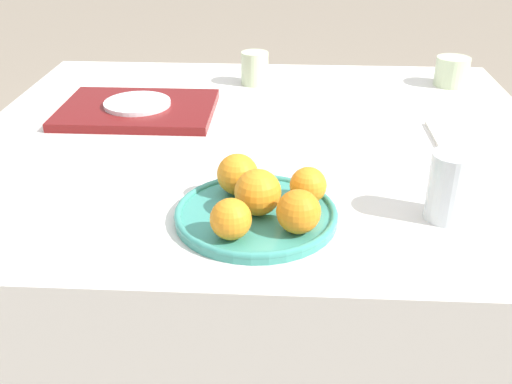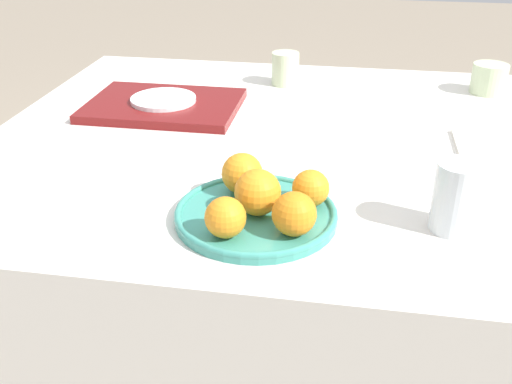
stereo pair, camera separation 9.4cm
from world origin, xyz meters
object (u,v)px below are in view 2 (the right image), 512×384
object	(u,v)px
orange_0	(242,173)
orange_3	(225,217)
orange_4	(258,192)
water_glass	(456,197)
serving_tray	(164,105)
cup_1	(285,69)
side_plate	(163,99)
orange_2	(294,214)
cup_0	(489,79)
napkin	(490,145)
orange_1	(311,188)
fruit_platter	(256,214)

from	to	relation	value
orange_0	orange_3	size ratio (longest dim) A/B	1.12
orange_4	water_glass	size ratio (longest dim) A/B	0.66
serving_tray	cup_1	bearing A→B (deg)	42.93
orange_4	serving_tray	world-z (taller)	orange_4
side_plate	cup_1	world-z (taller)	cup_1
orange_2	cup_0	size ratio (longest dim) A/B	0.77
water_glass	napkin	bearing A→B (deg)	71.17
serving_tray	cup_1	world-z (taller)	cup_1
orange_1	orange_3	bearing A→B (deg)	-134.89
orange_4	orange_1	bearing A→B (deg)	27.19
fruit_platter	orange_2	size ratio (longest dim) A/B	3.89
fruit_platter	orange_2	world-z (taller)	orange_2
orange_0	side_plate	world-z (taller)	orange_0
cup_1	side_plate	bearing A→B (deg)	-137.07
fruit_platter	orange_4	size ratio (longest dim) A/B	3.53
side_plate	orange_0	bearing A→B (deg)	-56.64
napkin	water_glass	bearing A→B (deg)	-108.83
orange_4	cup_0	world-z (taller)	orange_4
orange_2	cup_0	bearing A→B (deg)	62.42
orange_2	water_glass	bearing A→B (deg)	17.73
orange_4	side_plate	distance (m)	0.56
orange_0	water_glass	xyz separation A→B (m)	(0.34, -0.04, 0.01)
napkin	orange_1	bearing A→B (deg)	-136.03
fruit_platter	orange_1	world-z (taller)	orange_1
napkin	side_plate	bearing A→B (deg)	171.99
orange_3	water_glass	distance (m)	0.35
orange_1	side_plate	distance (m)	0.58
serving_tray	orange_1	bearing A→B (deg)	-48.25
orange_2	napkin	size ratio (longest dim) A/B	0.47
orange_0	orange_4	xyz separation A→B (m)	(0.04, -0.07, 0.00)
orange_1	orange_2	world-z (taller)	orange_2
orange_1	orange_3	world-z (taller)	orange_3
orange_1	orange_2	xyz separation A→B (m)	(-0.02, -0.09, 0.00)
orange_4	water_glass	xyz separation A→B (m)	(0.30, 0.02, 0.01)
orange_0	napkin	bearing A→B (deg)	33.50
side_plate	orange_3	bearing A→B (deg)	-63.85
orange_4	cup_0	bearing A→B (deg)	57.10
orange_1	napkin	size ratio (longest dim) A/B	0.43
orange_2	cup_1	xyz separation A→B (m)	(-0.11, 0.76, -0.00)
orange_2	napkin	xyz separation A→B (m)	(0.36, 0.42, -0.04)
orange_2	orange_4	xyz separation A→B (m)	(-0.06, 0.05, 0.00)
water_glass	fruit_platter	bearing A→B (deg)	-175.73
water_glass	orange_2	bearing A→B (deg)	-162.27
orange_3	water_glass	size ratio (longest dim) A/B	0.55
orange_0	serving_tray	distance (m)	0.49
orange_0	serving_tray	world-z (taller)	orange_0
orange_0	side_plate	size ratio (longest dim) A/B	0.46
orange_1	serving_tray	xyz separation A→B (m)	(-0.38, 0.43, -0.03)
water_glass	serving_tray	size ratio (longest dim) A/B	0.32
fruit_platter	cup_0	xyz separation A→B (m)	(0.47, 0.73, 0.03)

